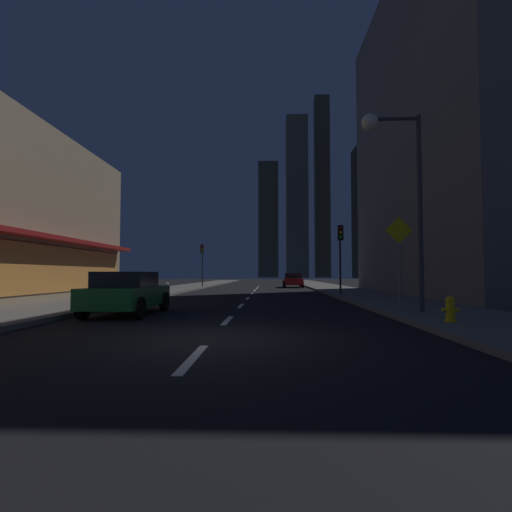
{
  "coord_description": "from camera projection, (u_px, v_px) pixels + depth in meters",
  "views": [
    {
      "loc": [
        1.25,
        -8.34,
        1.38
      ],
      "look_at": [
        0.0,
        26.93,
        3.01
      ],
      "focal_mm": 27.3,
      "sensor_mm": 36.0,
      "label": 1
    }
  ],
  "objects": [
    {
      "name": "car_parked_near",
      "position": [
        127.0,
        293.0,
        13.23
      ],
      "size": [
        1.98,
        4.24,
        1.45
      ],
      "color": "#1E722D",
      "rests_on": "ground"
    },
    {
      "name": "fire_hydrant_yellow_near",
      "position": [
        450.0,
        310.0,
        10.0
      ],
      "size": [
        0.42,
        0.3,
        0.65
      ],
      "color": "yellow",
      "rests_on": "sidewalk_right"
    },
    {
      "name": "skyscraper_distant_mid",
      "position": [
        297.0,
        197.0,
        143.96
      ],
      "size": [
        7.8,
        8.15,
        59.51
      ],
      "primitive_type": "cube",
      "color": "#5B5744",
      "rests_on": "ground"
    },
    {
      "name": "lane_marking_center",
      "position": [
        250.0,
        296.0,
        24.48
      ],
      "size": [
        0.16,
        38.6,
        0.01
      ],
      "color": "silver",
      "rests_on": "ground"
    },
    {
      "name": "skyscraper_distant_tall",
      "position": [
        268.0,
        220.0,
        152.81
      ],
      "size": [
        7.8,
        5.14,
        45.39
      ],
      "primitive_type": "cube",
      "color": "#4F4B3B",
      "rests_on": "ground"
    },
    {
      "name": "ground_plane",
      "position": [
        258.0,
        288.0,
        40.25
      ],
      "size": [
        78.0,
        136.0,
        0.1
      ],
      "primitive_type": "cube",
      "color": "black"
    },
    {
      "name": "building_apartment_right",
      "position": [
        482.0,
        131.0,
        24.24
      ],
      "size": [
        11.0,
        20.0,
        20.61
      ],
      "primitive_type": "cube",
      "color": "slate",
      "rests_on": "ground"
    },
    {
      "name": "skyscraper_distant_slender",
      "position": [
        365.0,
        213.0,
        130.6
      ],
      "size": [
        7.37,
        8.44,
        43.62
      ],
      "primitive_type": "cube",
      "color": "#2D2B22",
      "rests_on": "ground"
    },
    {
      "name": "sidewalk_right",
      "position": [
        326.0,
        287.0,
        40.01
      ],
      "size": [
        4.0,
        76.0,
        0.15
      ],
      "primitive_type": "cube",
      "color": "#605E59",
      "rests_on": "ground"
    },
    {
      "name": "traffic_light_near_right",
      "position": [
        340.0,
        244.0,
        23.36
      ],
      "size": [
        0.32,
        0.48,
        4.2
      ],
      "color": "#2D2D2D",
      "rests_on": "sidewalk_right"
    },
    {
      "name": "sidewalk_left",
      "position": [
        191.0,
        286.0,
        40.5
      ],
      "size": [
        4.0,
        76.0,
        0.15
      ],
      "primitive_type": "cube",
      "color": "#605E59",
      "rests_on": "ground"
    },
    {
      "name": "car_parked_far",
      "position": [
        293.0,
        280.0,
        39.61
      ],
      "size": [
        1.98,
        4.24,
        1.45
      ],
      "color": "#B21919",
      "rests_on": "ground"
    },
    {
      "name": "fire_hydrant_far_left",
      "position": [
        167.0,
        287.0,
        27.06
      ],
      "size": [
        0.42,
        0.3,
        0.65
      ],
      "color": "#B2B2B2",
      "rests_on": "sidewalk_left"
    },
    {
      "name": "traffic_light_far_left",
      "position": [
        202.0,
        256.0,
        38.84
      ],
      "size": [
        0.32,
        0.48,
        4.2
      ],
      "color": "#2D2D2D",
      "rests_on": "sidewalk_left"
    },
    {
      "name": "pedestrian_crossing_sign",
      "position": [
        399.0,
        255.0,
        13.06
      ],
      "size": [
        0.91,
        0.08,
        3.15
      ],
      "color": "slate",
      "rests_on": "sidewalk_right"
    },
    {
      "name": "skyscraper_distant_short",
      "position": [
        322.0,
        186.0,
        151.79
      ],
      "size": [
        5.71,
        5.04,
        71.11
      ],
      "primitive_type": "cube",
      "color": "#434032",
      "rests_on": "ground"
    },
    {
      "name": "street_lamp_right",
      "position": [
        394.0,
        163.0,
        12.89
      ],
      "size": [
        1.96,
        0.56,
        6.58
      ],
      "color": "#38383D",
      "rests_on": "sidewalk_right"
    }
  ]
}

